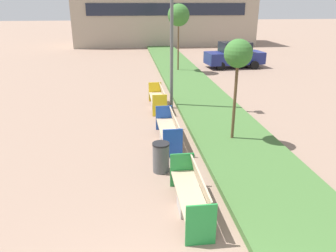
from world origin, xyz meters
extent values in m
cube|color=#426B33|center=(3.20, 12.00, 0.09)|extent=(2.80, 120.00, 0.18)
cube|color=tan|center=(4.00, 35.91, 3.51)|extent=(19.64, 6.68, 7.02)
cube|color=#1E2333|center=(4.00, 32.52, 3.86)|extent=(16.50, 0.08, 1.20)
cube|color=#ADA8A0|center=(0.90, 3.44, 0.21)|extent=(0.52, 0.60, 0.42)
cube|color=tan|center=(0.90, 3.44, 0.44)|extent=(0.58, 2.24, 0.05)
cube|color=tan|center=(1.17, 3.44, 0.70)|extent=(0.14, 2.15, 0.48)
cube|color=#238C3D|center=(0.90, 2.30, 0.47)|extent=(0.62, 0.04, 0.94)
cube|color=#238C3D|center=(0.90, 4.58, 0.47)|extent=(0.62, 0.04, 0.94)
cube|color=#ADA8A0|center=(0.90, 7.52, 0.21)|extent=(0.52, 0.60, 0.42)
cube|color=tan|center=(0.90, 7.52, 0.44)|extent=(0.58, 2.38, 0.05)
cube|color=tan|center=(1.17, 7.52, 0.70)|extent=(0.14, 2.28, 0.48)
cube|color=blue|center=(0.90, 6.31, 0.47)|extent=(0.62, 0.04, 0.94)
cube|color=blue|center=(0.90, 8.73, 0.47)|extent=(0.62, 0.04, 0.94)
cube|color=#ADA8A0|center=(0.90, 11.45, 0.21)|extent=(0.52, 0.60, 0.42)
cube|color=tan|center=(0.90, 11.45, 0.44)|extent=(0.58, 2.25, 0.05)
cube|color=tan|center=(1.17, 11.45, 0.70)|extent=(0.14, 2.16, 0.48)
cube|color=yellow|center=(0.90, 10.30, 0.47)|extent=(0.62, 0.04, 0.94)
cube|color=yellow|center=(0.90, 12.59, 0.47)|extent=(0.62, 0.04, 0.94)
cylinder|color=#4C4F51|center=(0.44, 5.44, 0.41)|extent=(0.47, 0.47, 0.83)
cylinder|color=black|center=(0.44, 5.44, 0.85)|extent=(0.49, 0.49, 0.05)
cylinder|color=#56595B|center=(1.55, 11.39, 3.66)|extent=(0.14, 0.14, 7.31)
cylinder|color=brown|center=(3.10, 7.19, 1.41)|extent=(0.10, 0.10, 2.81)
sphere|color=#38702D|center=(3.10, 7.19, 3.06)|extent=(0.91, 0.91, 0.91)
cylinder|color=brown|center=(3.10, 19.42, 1.69)|extent=(0.10, 0.10, 3.38)
sphere|color=#38702D|center=(3.10, 19.42, 3.78)|extent=(1.43, 1.43, 1.43)
cube|color=navy|center=(7.50, 20.68, 0.72)|extent=(4.35, 2.15, 0.84)
cube|color=black|center=(7.50, 20.68, 1.50)|extent=(2.24, 1.74, 0.72)
cylinder|color=black|center=(8.76, 19.78, 0.30)|extent=(0.60, 0.20, 0.60)
cylinder|color=black|center=(8.76, 21.58, 0.30)|extent=(0.60, 0.20, 0.60)
cylinder|color=black|center=(6.24, 19.78, 0.30)|extent=(0.60, 0.20, 0.60)
cylinder|color=black|center=(6.24, 21.58, 0.30)|extent=(0.60, 0.20, 0.60)
camera|label=1|loc=(-0.40, -2.89, 4.57)|focal=35.00mm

